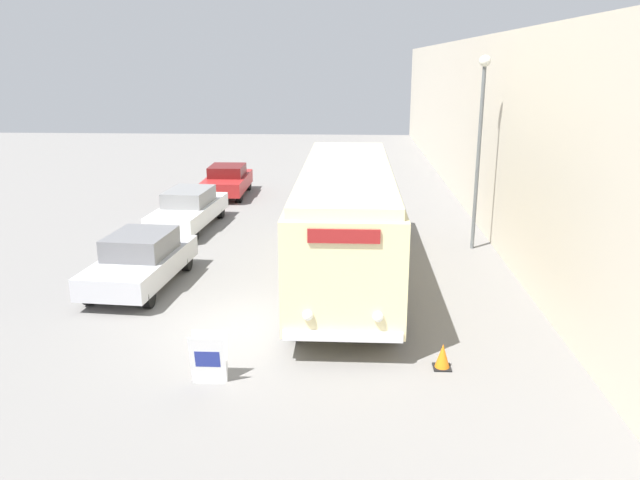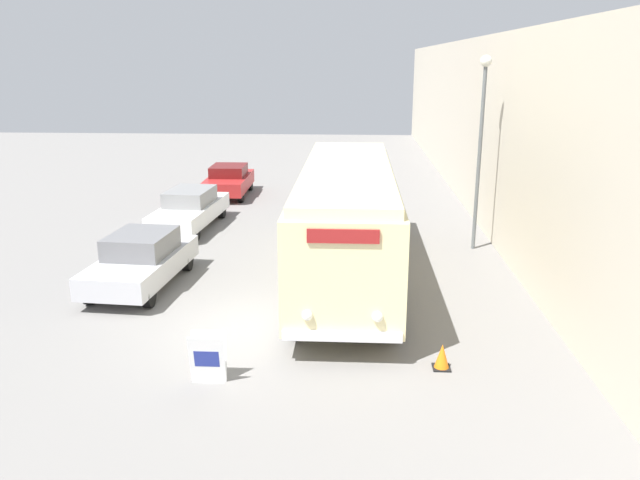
{
  "view_description": "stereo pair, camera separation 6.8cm",
  "coord_description": "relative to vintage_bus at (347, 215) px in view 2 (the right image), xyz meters",
  "views": [
    {
      "loc": [
        2.28,
        -13.18,
        6.03
      ],
      "look_at": [
        1.55,
        1.15,
        1.89
      ],
      "focal_mm": 35.0,
      "sensor_mm": 36.0,
      "label": 1
    },
    {
      "loc": [
        2.35,
        -13.18,
        6.03
      ],
      "look_at": [
        1.55,
        1.15,
        1.89
      ],
      "focal_mm": 35.0,
      "sensor_mm": 36.0,
      "label": 2
    }
  ],
  "objects": [
    {
      "name": "parked_car_far",
      "position": [
        -5.59,
        11.08,
        -1.13
      ],
      "size": [
        1.86,
        4.07,
        1.4
      ],
      "rotation": [
        0.0,
        0.0,
        0.02
      ],
      "color": "black",
      "rests_on": "ground_plane"
    },
    {
      "name": "parked_car_mid",
      "position": [
        -5.9,
        5.3,
        -1.12
      ],
      "size": [
        2.06,
        4.83,
        1.45
      ],
      "rotation": [
        0.0,
        0.0,
        -0.07
      ],
      "color": "black",
      "rests_on": "ground_plane"
    },
    {
      "name": "parked_car_near",
      "position": [
        -5.63,
        -0.94,
        -1.11
      ],
      "size": [
        2.16,
        4.44,
        1.49
      ],
      "rotation": [
        0.0,
        0.0,
        -0.08
      ],
      "color": "black",
      "rests_on": "ground_plane"
    },
    {
      "name": "ground_plane",
      "position": [
        -2.15,
        -3.81,
        -1.85
      ],
      "size": [
        80.0,
        80.0,
        0.0
      ],
      "primitive_type": "plane",
      "color": "slate"
    },
    {
      "name": "building_wall_right",
      "position": [
        5.08,
        6.19,
        1.61
      ],
      "size": [
        0.3,
        60.0,
        6.93
      ],
      "color": "beige",
      "rests_on": "ground_plane"
    },
    {
      "name": "vintage_bus",
      "position": [
        0.0,
        0.0,
        0.0
      ],
      "size": [
        2.57,
        10.82,
        3.24
      ],
      "color": "black",
      "rests_on": "ground_plane"
    },
    {
      "name": "sign_board",
      "position": [
        -2.58,
        -6.18,
        -1.37
      ],
      "size": [
        0.7,
        0.38,
        1.0
      ],
      "color": "gray",
      "rests_on": "ground_plane"
    },
    {
      "name": "streetlamp",
      "position": [
        4.19,
        3.18,
        2.19
      ],
      "size": [
        0.36,
        0.36,
        6.2
      ],
      "color": "#595E60",
      "rests_on": "ground_plane"
    },
    {
      "name": "traffic_cone",
      "position": [
        2.03,
        -5.39,
        -1.59
      ],
      "size": [
        0.36,
        0.36,
        0.53
      ],
      "color": "black",
      "rests_on": "ground_plane"
    }
  ]
}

